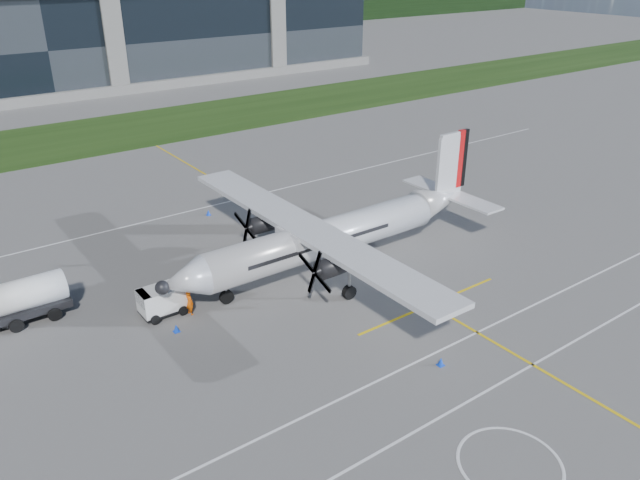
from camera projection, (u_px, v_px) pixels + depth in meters
name	position (u px, v px, depth m)	size (l,w,h in m)	color
ground	(129.00, 148.00, 72.66)	(400.00, 400.00, 0.00)	#5E5B59
grass_strip	(106.00, 133.00, 78.51)	(400.00, 18.00, 0.04)	#1C360E
terminal_building	(31.00, 44.00, 98.82)	(120.00, 20.00, 15.00)	black
yellow_taxiway_centerline	(293.00, 225.00, 52.26)	(0.20, 70.00, 0.01)	yellow
white_lane_line	(497.00, 385.00, 33.06)	(90.00, 0.15, 0.01)	white
turboprop_aircraft	(335.00, 215.00, 43.69)	(26.40, 27.38, 8.21)	silver
baggage_tug	(163.00, 301.00, 39.17)	(3.09, 1.85, 1.85)	white
ground_crew_person	(189.00, 301.00, 39.12)	(0.78, 0.56, 1.91)	#F25907
safety_cone_nose_stbd	(157.00, 309.00, 39.59)	(0.36, 0.36, 0.50)	blue
safety_cone_stbdwing	(208.00, 212.00, 54.17)	(0.36, 0.36, 0.50)	blue
safety_cone_nose_port	(176.00, 328.00, 37.58)	(0.36, 0.36, 0.50)	blue
safety_cone_portwing	(441.00, 362.00, 34.52)	(0.36, 0.36, 0.50)	blue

